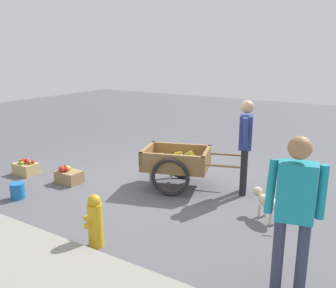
% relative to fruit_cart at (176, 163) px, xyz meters
% --- Properties ---
extents(ground_plane, '(24.00, 24.00, 0.00)m').
position_rel_fruit_cart_xyz_m(ground_plane, '(0.29, -0.01, -0.44)').
color(ground_plane, '#56565B').
extents(fruit_cart, '(1.80, 1.23, 0.72)m').
position_rel_fruit_cart_xyz_m(fruit_cart, '(0.00, 0.00, 0.00)').
color(fruit_cart, olive).
rests_on(fruit_cart, ground).
extents(vendor_person, '(0.29, 0.54, 1.56)m').
position_rel_fruit_cart_xyz_m(vendor_person, '(-1.09, -0.36, 0.49)').
color(vendor_person, black).
rests_on(vendor_person, ground).
extents(dog, '(0.56, 0.44, 0.40)m').
position_rel_fruit_cart_xyz_m(dog, '(-1.72, 0.41, -0.17)').
color(dog, beige).
rests_on(dog, ground).
extents(fire_hydrant, '(0.25, 0.25, 0.67)m').
position_rel_fruit_cart_xyz_m(fire_hydrant, '(-0.19, 2.24, -0.10)').
color(fire_hydrant, gold).
rests_on(fire_hydrant, ground).
extents(plastic_bucket, '(0.23, 0.23, 0.26)m').
position_rel_fruit_cart_xyz_m(plastic_bucket, '(1.91, 1.80, -0.31)').
color(plastic_bucket, '#1966B2').
rests_on(plastic_bucket, ground).
extents(apple_crate, '(0.44, 0.32, 0.31)m').
position_rel_fruit_cart_xyz_m(apple_crate, '(2.81, 0.96, -0.31)').
color(apple_crate, tan).
rests_on(apple_crate, ground).
extents(mixed_fruit_crate, '(0.44, 0.32, 0.31)m').
position_rel_fruit_cart_xyz_m(mixed_fruit_crate, '(1.75, 0.86, -0.31)').
color(mixed_fruit_crate, '#99754C').
rests_on(mixed_fruit_crate, ground).
extents(bystander_person, '(0.51, 0.27, 1.59)m').
position_rel_fruit_cart_xyz_m(bystander_person, '(-2.41, 1.92, 0.52)').
color(bystander_person, '#333851').
rests_on(bystander_person, ground).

